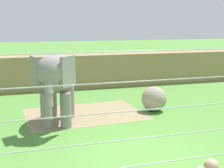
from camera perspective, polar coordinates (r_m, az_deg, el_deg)
ground_plane at (r=9.26m, az=5.09°, el=-12.74°), size 120.00×120.00×0.00m
dirt_patch at (r=13.29m, az=-4.93°, el=-5.36°), size 4.93×3.60×0.01m
embankment_wall at (r=18.76m, az=-6.99°, el=2.34°), size 36.00×1.80×1.93m
elephant at (r=11.70m, az=-9.92°, el=1.19°), size 1.94×3.52×2.68m
enrichment_ball at (r=13.67m, az=7.51°, el=-2.66°), size 1.07×1.07×1.07m
cable_fence at (r=6.34m, az=14.98°, el=-7.81°), size 12.44×0.18×3.36m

